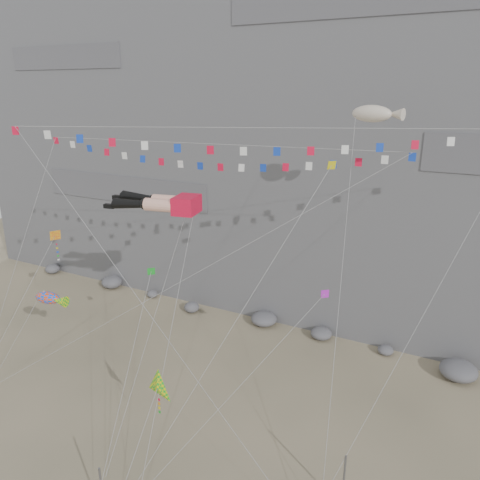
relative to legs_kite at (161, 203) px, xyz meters
The scene contains 14 objects.
ground 15.88m from the legs_kite, 60.26° to the right, with size 120.00×120.00×0.00m, color tan.
cliff 29.11m from the legs_kite, 84.18° to the left, with size 80.00×28.00×50.00m, color slate.
talus_boulders 18.94m from the legs_kite, 77.16° to the left, with size 60.00×3.00×1.20m, color slate, non-canonical shape.
legs_kite is the anchor object (origin of this frame).
flag_banner_upper 5.59m from the legs_kite, 57.64° to the left, with size 28.38×13.96×26.58m.
flag_banner_lower 9.25m from the legs_kite, ahead, with size 29.50×15.28×23.28m.
harlequin_kite 10.23m from the legs_kite, behind, with size 3.85×8.11×13.85m.
fish_windsock 11.42m from the legs_kite, 148.43° to the right, with size 6.40×3.90×9.42m.
delta_kite 12.81m from the legs_kite, 57.87° to the right, with size 2.44×6.08×7.95m.
blimp_windsock 15.92m from the legs_kite, 28.65° to the left, with size 4.17×14.90×25.22m.
small_kite_a 3.55m from the legs_kite, 88.16° to the left, with size 2.90×14.49×20.19m.
small_kite_b 13.13m from the legs_kite, ahead, with size 7.61×12.22×16.45m.
small_kite_c 5.22m from the legs_kite, 73.74° to the right, with size 3.57×10.54×14.75m.
small_kite_d 12.25m from the legs_kite, ahead, with size 7.95×13.54×23.44m.
Camera 1 is at (17.40, -21.63, 22.71)m, focal length 35.00 mm.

